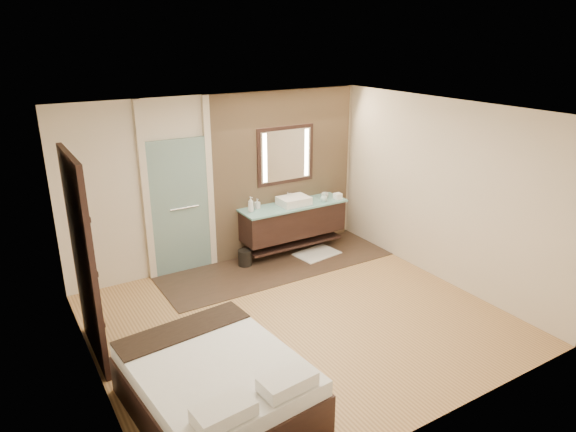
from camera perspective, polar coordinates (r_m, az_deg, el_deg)
floor at (r=6.87m, az=1.21°, el=-11.44°), size 5.00×5.00×0.00m
tile_strip at (r=8.35m, az=-1.21°, el=-5.44°), size 3.80×1.30×0.01m
stone_wall at (r=8.63m, az=-0.44°, el=4.91°), size 2.60×0.08×2.70m
vanity at (r=8.62m, az=0.57°, el=-0.47°), size 1.85×0.55×0.88m
mirror_unit at (r=8.51m, az=-0.26°, el=6.78°), size 1.06×0.04×0.96m
frosted_door at (r=7.93m, az=-11.96°, el=1.57°), size 1.10×0.12×2.70m
shoji_partition at (r=6.07m, az=-21.75°, el=-4.48°), size 0.06×1.20×2.40m
bed at (r=5.33m, az=-7.93°, el=-18.17°), size 1.64×1.97×0.71m
bath_mat at (r=8.74m, az=3.22°, el=-4.19°), size 0.78×0.59×0.02m
waste_bin at (r=8.30m, az=-4.82°, el=-4.68°), size 0.27×0.27×0.27m
tissue_box at (r=8.82m, az=5.55°, el=2.20°), size 0.13×0.13×0.10m
soap_bottle_a at (r=8.15m, az=-4.15°, el=1.30°), size 0.12×0.12×0.25m
soap_bottle_b at (r=8.31m, az=-3.44°, el=1.38°), size 0.09×0.09×0.16m
soap_bottle_c at (r=8.65m, az=4.01°, el=2.09°), size 0.13×0.13×0.15m
cup at (r=8.87m, az=4.13°, el=2.32°), size 0.14×0.14×0.09m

